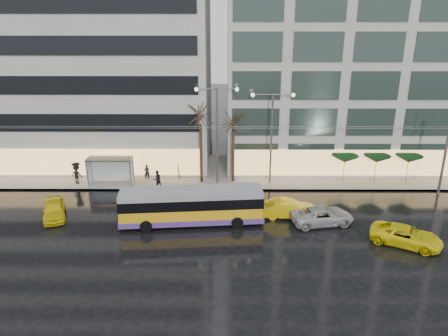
{
  "coord_description": "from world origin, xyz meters",
  "views": [
    {
      "loc": [
        2.84,
        -27.79,
        15.7
      ],
      "look_at": [
        2.68,
        5.0,
        3.71
      ],
      "focal_mm": 35.0,
      "sensor_mm": 36.0,
      "label": 1
    }
  ],
  "objects_px": {
    "street_lamp_near": "(217,123)",
    "taxi_a": "(54,209)",
    "bus_shelter": "(107,165)",
    "trolleybus": "(191,207)"
  },
  "relations": [
    {
      "from": "trolleybus",
      "to": "street_lamp_near",
      "type": "bearing_deg",
      "value": 77.48
    },
    {
      "from": "bus_shelter",
      "to": "street_lamp_near",
      "type": "distance_m",
      "value": 11.14
    },
    {
      "from": "trolleybus",
      "to": "street_lamp_near",
      "type": "relative_size",
      "value": 1.22
    },
    {
      "from": "street_lamp_near",
      "to": "taxi_a",
      "type": "xyz_separation_m",
      "value": [
        -12.86,
        -7.19,
        -5.29
      ]
    },
    {
      "from": "trolleybus",
      "to": "taxi_a",
      "type": "distance_m",
      "value": 11.11
    },
    {
      "from": "street_lamp_near",
      "to": "trolleybus",
      "type": "bearing_deg",
      "value": -102.52
    },
    {
      "from": "trolleybus",
      "to": "bus_shelter",
      "type": "relative_size",
      "value": 2.63
    },
    {
      "from": "street_lamp_near",
      "to": "bus_shelter",
      "type": "bearing_deg",
      "value": -179.37
    },
    {
      "from": "taxi_a",
      "to": "bus_shelter",
      "type": "bearing_deg",
      "value": 51.01
    },
    {
      "from": "street_lamp_near",
      "to": "taxi_a",
      "type": "distance_m",
      "value": 15.66
    }
  ]
}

